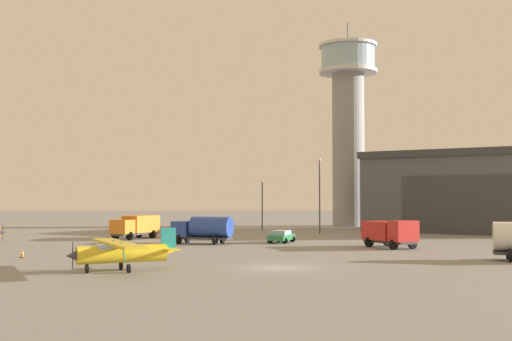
# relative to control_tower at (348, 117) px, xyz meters

# --- Properties ---
(ground_plane) EXTENTS (400.00, 400.00, 0.00)m
(ground_plane) POSITION_rel_control_tower_xyz_m (-15.77, -67.15, -19.03)
(ground_plane) COLOR gray
(control_tower) EXTENTS (10.16, 10.16, 35.73)m
(control_tower) POSITION_rel_control_tower_xyz_m (0.00, 0.00, 0.00)
(control_tower) COLOR gray
(control_tower) RESTS_ON ground_plane
(hangar) EXTENTS (34.18, 30.99, 11.56)m
(hangar) POSITION_rel_control_tower_xyz_m (15.35, -18.92, -13.23)
(hangar) COLOR #4C5159
(hangar) RESTS_ON ground_plane
(airplane_yellow) EXTENTS (7.45, 9.37, 2.86)m
(airplane_yellow) POSITION_rel_control_tower_xyz_m (-26.23, -69.21, -17.69)
(airplane_yellow) COLOR gold
(airplane_yellow) RESTS_ON ground_plane
(truck_box_red) EXTENTS (4.86, 6.41, 2.74)m
(truck_box_red) POSITION_rel_control_tower_xyz_m (-3.81, -49.13, -17.48)
(truck_box_red) COLOR #38383D
(truck_box_red) RESTS_ON ground_plane
(truck_box_orange) EXTENTS (5.26, 7.09, 2.77)m
(truck_box_orange) POSITION_rel_control_tower_xyz_m (-31.09, -34.38, -17.47)
(truck_box_orange) COLOR #38383D
(truck_box_orange) RESTS_ON ground_plane
(truck_fuel_tanker_blue) EXTENTS (6.79, 4.43, 2.92)m
(truck_fuel_tanker_blue) POSITION_rel_control_tower_xyz_m (-22.45, -43.14, -17.41)
(truck_fuel_tanker_blue) COLOR #38383D
(truck_fuel_tanker_blue) RESTS_ON ground_plane
(car_green) EXTENTS (3.27, 4.84, 1.37)m
(car_green) POSITION_rel_control_tower_xyz_m (-14.05, -41.67, -18.29)
(car_green) COLOR #287A42
(car_green) RESTS_ON ground_plane
(light_post_west) EXTENTS (0.44, 0.44, 10.34)m
(light_post_west) POSITION_rel_control_tower_xyz_m (-7.75, -23.49, -12.99)
(light_post_west) COLOR #38383D
(light_post_west) RESTS_ON ground_plane
(light_post_east) EXTENTS (0.44, 0.44, 7.55)m
(light_post_east) POSITION_rel_control_tower_xyz_m (-15.45, -15.85, -14.46)
(light_post_east) COLOR #38383D
(light_post_east) RESTS_ON ground_plane
(traffic_cone_near_left) EXTENTS (0.36, 0.36, 0.68)m
(traffic_cone_near_left) POSITION_rel_control_tower_xyz_m (-36.37, -59.06, -18.69)
(traffic_cone_near_left) COLOR black
(traffic_cone_near_left) RESTS_ON ground_plane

